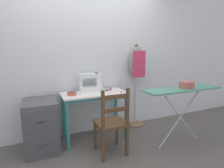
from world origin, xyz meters
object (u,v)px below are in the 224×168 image
Objects in this scene: thread_spool_mid_table at (108,90)px; ironing_board at (182,91)px; storage_box at (187,85)px; sewing_machine at (92,83)px; fabric_bowl at (72,94)px; thread_spool_far_edge at (111,89)px; dress_form at (136,68)px; filing_cabinet at (41,126)px; scissors at (122,92)px; thread_spool_near_machine at (106,90)px; wooden_chair at (112,123)px.

thread_spool_mid_table is 0.03× the size of ironing_board.
sewing_machine is at bearing 144.21° from storage_box.
sewing_machine is at bearing 144.18° from ironing_board.
ironing_board is at bearing -24.42° from fabric_bowl.
dress_form is at bearing 12.75° from thread_spool_far_edge.
storage_box is (0.87, -0.77, 0.14)m from thread_spool_far_edge.
fabric_bowl is at bearing 155.58° from ironing_board.
dress_form is at bearing 7.73° from filing_cabinet.
sewing_machine is at bearing 12.18° from filing_cabinet.
thread_spool_mid_table is 0.03× the size of dress_form.
storage_box is (1.52, -0.70, 0.14)m from fabric_bowl.
scissors is 0.68× the size of storage_box.
scissors is at bearing -44.45° from thread_spool_mid_table.
ironing_board reaches higher than fabric_bowl.
dress_form is at bearing 36.23° from scissors.
fabric_bowl is at bearing 170.67° from scissors.
thread_spool_near_machine is (0.55, 0.02, -0.00)m from fabric_bowl.
scissors is at bearing -9.33° from fabric_bowl.
thread_spool_near_machine is 0.12m from thread_spool_far_edge.
scissors is 0.10× the size of ironing_board.
ironing_board reaches higher than scissors.
wooden_chair is at bearing -50.92° from fabric_bowl.
fabric_bowl is 1.17× the size of scissors.
ironing_board is at bearing -18.45° from filing_cabinet.
thread_spool_near_machine is at bearing 143.40° from ironing_board.
thread_spool_near_machine is at bearing 143.47° from storage_box.
wooden_chair is 0.61× the size of dress_form.
thread_spool_mid_table is (0.59, 0.05, -0.01)m from fabric_bowl.
dress_form is at bearing 41.97° from wooden_chair.
dress_form is (0.44, 0.32, 0.34)m from scissors.
wooden_chair is (-0.17, -0.56, -0.33)m from thread_spool_mid_table.
thread_spool_far_edge is at bearing 68.23° from wooden_chair.
storage_box is (1.97, -0.67, 0.55)m from filing_cabinet.
dress_form is at bearing 13.59° from thread_spool_mid_table.
dress_form reaches higher than thread_spool_mid_table.
filing_cabinet is (-1.22, 0.10, -0.40)m from scissors.
sewing_machine is 8.73× the size of thread_spool_near_machine.
storage_box is (0.75, -0.58, 0.15)m from scissors.
storage_box is (1.10, -0.19, 0.47)m from wooden_chair.
wooden_chair is at bearing -29.27° from filing_cabinet.
ironing_board reaches higher than thread_spool_near_machine.
scissors is (0.77, -0.13, -0.02)m from fabric_bowl.
storage_box reaches higher than scissors.
filing_cabinet is at bearing -167.82° from sewing_machine.
sewing_machine is 3.14× the size of scissors.
storage_box is at bearing -70.74° from dress_form.
ironing_board is at bearing -8.43° from wooden_chair.
fabric_bowl is at bearing -177.87° from thread_spool_near_machine.
scissors is 0.64m from dress_form.
fabric_bowl is (-0.35, -0.14, -0.12)m from sewing_machine.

